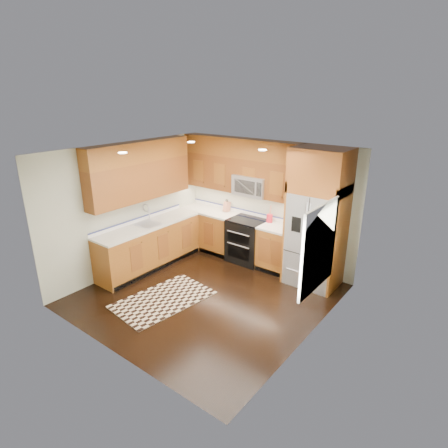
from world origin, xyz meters
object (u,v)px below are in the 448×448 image
Objects in this scene: refrigerator at (317,219)px; range at (247,241)px; knife_block at (227,206)px; rug at (163,299)px; utensil_crock at (270,216)px.

range is at bearing 178.60° from refrigerator.
knife_block is (-2.25, 0.23, -0.25)m from refrigerator.
rug is 5.95× the size of knife_block.
utensil_crock reaches higher than rug.
utensil_crock is at bearing 169.92° from refrigerator.
range is at bearing -160.08° from utensil_crock.
refrigerator is at bearing -5.89° from knife_block.
range is 0.93m from knife_block.
rug is at bearing -96.45° from range.
range is 1.76m from refrigerator.
knife_block is at bearing 107.41° from rug.
refrigerator is 9.11× the size of knife_block.
refrigerator reaches higher than rug.
range is 2.62× the size of utensil_crock.
rug is at bearing -129.15° from refrigerator.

